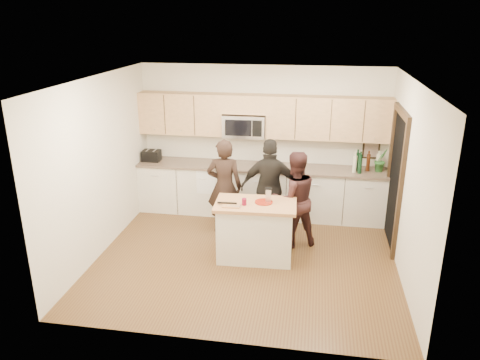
% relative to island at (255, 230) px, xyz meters
% --- Properties ---
extents(floor, '(4.50, 4.50, 0.00)m').
position_rel_island_xyz_m(floor, '(-0.14, -0.02, -0.45)').
color(floor, brown).
rests_on(floor, ground).
extents(room_shell, '(4.52, 4.02, 2.71)m').
position_rel_island_xyz_m(room_shell, '(-0.14, -0.02, 1.28)').
color(room_shell, beige).
rests_on(room_shell, ground).
extents(back_cabinetry, '(4.50, 0.66, 0.94)m').
position_rel_island_xyz_m(back_cabinetry, '(-0.14, 1.67, 0.02)').
color(back_cabinetry, beige).
rests_on(back_cabinetry, ground).
extents(upper_cabinetry, '(4.50, 0.33, 0.75)m').
position_rel_island_xyz_m(upper_cabinetry, '(-0.10, 1.81, 1.39)').
color(upper_cabinetry, tan).
rests_on(upper_cabinetry, ground).
extents(microwave, '(0.76, 0.41, 0.40)m').
position_rel_island_xyz_m(microwave, '(-0.45, 1.78, 1.20)').
color(microwave, silver).
rests_on(microwave, ground).
extents(doorway, '(0.06, 1.25, 2.20)m').
position_rel_island_xyz_m(doorway, '(2.09, 0.88, 0.70)').
color(doorway, black).
rests_on(doorway, ground).
extents(framed_picture, '(0.30, 0.03, 0.38)m').
position_rel_island_xyz_m(framed_picture, '(1.81, 1.96, 0.83)').
color(framed_picture, black).
rests_on(framed_picture, ground).
extents(dish_towel, '(0.34, 0.60, 0.48)m').
position_rel_island_xyz_m(dish_towel, '(-1.09, 1.48, 0.35)').
color(dish_towel, white).
rests_on(dish_towel, ground).
extents(island, '(1.23, 0.75, 0.90)m').
position_rel_island_xyz_m(island, '(0.00, 0.00, 0.00)').
color(island, beige).
rests_on(island, ground).
extents(red_plate, '(0.27, 0.27, 0.02)m').
position_rel_island_xyz_m(red_plate, '(0.12, 0.04, 0.45)').
color(red_plate, maroon).
rests_on(red_plate, island).
extents(box_grater, '(0.09, 0.06, 0.21)m').
position_rel_island_xyz_m(box_grater, '(0.18, 0.07, 0.57)').
color(box_grater, silver).
rests_on(box_grater, red_plate).
extents(drink_glass, '(0.07, 0.07, 0.10)m').
position_rel_island_xyz_m(drink_glass, '(-0.16, -0.10, 0.50)').
color(drink_glass, maroon).
rests_on(drink_glass, island).
extents(cutting_board, '(0.27, 0.18, 0.02)m').
position_rel_island_xyz_m(cutting_board, '(-0.33, -0.18, 0.46)').
color(cutting_board, '#AE7148').
rests_on(cutting_board, island).
extents(tongs, '(0.29, 0.04, 0.02)m').
position_rel_island_xyz_m(tongs, '(-0.40, -0.13, 0.47)').
color(tongs, black).
rests_on(tongs, cutting_board).
extents(knife, '(0.20, 0.03, 0.01)m').
position_rel_island_xyz_m(knife, '(-0.29, -0.22, 0.47)').
color(knife, silver).
rests_on(knife, cutting_board).
extents(toaster, '(0.32, 0.24, 0.21)m').
position_rel_island_xyz_m(toaster, '(-2.19, 1.65, 0.59)').
color(toaster, black).
rests_on(toaster, back_cabinetry).
extents(bottle_cluster, '(0.49, 0.32, 0.39)m').
position_rel_island_xyz_m(bottle_cluster, '(1.69, 1.66, 0.67)').
color(bottle_cluster, beige).
rests_on(bottle_cluster, back_cabinetry).
extents(orchid, '(0.29, 0.28, 0.41)m').
position_rel_island_xyz_m(orchid, '(1.96, 1.70, 0.69)').
color(orchid, '#2D6629').
rests_on(orchid, back_cabinetry).
extents(woman_left, '(0.61, 0.42, 1.63)m').
position_rel_island_xyz_m(woman_left, '(-0.64, 0.83, 0.36)').
color(woman_left, black).
rests_on(woman_left, ground).
extents(woman_center, '(0.93, 0.84, 1.56)m').
position_rel_island_xyz_m(woman_center, '(0.54, 0.55, 0.33)').
color(woman_center, black).
rests_on(woman_center, ground).
extents(woman_right, '(1.00, 0.47, 1.66)m').
position_rel_island_xyz_m(woman_right, '(0.13, 0.85, 0.38)').
color(woman_right, black).
rests_on(woman_right, ground).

